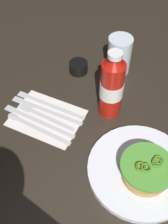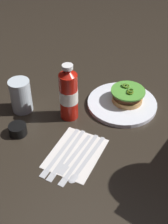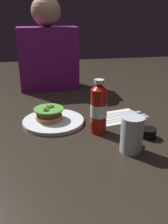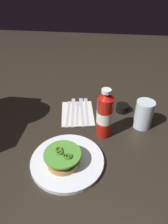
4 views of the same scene
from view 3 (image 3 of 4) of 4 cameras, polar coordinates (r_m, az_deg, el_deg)
ground_plane at (r=0.96m, az=-1.26°, el=-3.72°), size 3.00×3.00×0.00m
dinner_plate at (r=1.01m, az=-7.06°, el=-2.14°), size 0.24×0.24×0.01m
burger_sandwich at (r=1.00m, az=-8.10°, el=-0.36°), size 0.12×0.12×0.05m
ketchup_bottle at (r=0.89m, az=3.39°, el=0.77°), size 0.06×0.06×0.20m
water_glass at (r=0.79m, az=10.96°, el=-5.09°), size 0.07×0.07×0.12m
condiment_cup at (r=0.91m, az=14.57°, el=-4.71°), size 0.06×0.06×0.03m
napkin at (r=1.07m, az=8.01°, el=-1.05°), size 0.21×0.17×0.00m
steak_knife at (r=1.05m, az=10.44°, el=-1.50°), size 0.21×0.05×0.00m
butter_knife at (r=1.06m, az=9.84°, el=-1.07°), size 0.22×0.06×0.00m
fork_utensil at (r=1.08m, az=8.89°, el=-0.77°), size 0.18×0.04×0.00m
table_knife at (r=1.10m, az=8.73°, el=-0.31°), size 0.22×0.05×0.00m
spoon_utensil at (r=1.11m, az=8.34°, el=0.07°), size 0.20×0.04×0.00m
diner_person at (r=1.45m, az=-8.27°, el=13.82°), size 0.33×0.17×0.50m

